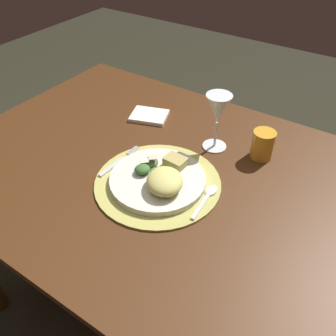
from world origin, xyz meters
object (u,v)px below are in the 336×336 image
napkin (149,116)px  wine_glass (218,111)px  dining_table (163,202)px  spoon (208,195)px  amber_tumbler (263,145)px  dinner_plate (158,179)px  fork (118,162)px

napkin → wine_glass: size_ratio=0.69×
dining_table → wine_glass: bearing=68.5°
spoon → amber_tumbler: (0.04, 0.24, 0.03)m
amber_tumbler → napkin: bearing=-179.2°
dining_table → spoon: (0.16, -0.03, 0.14)m
amber_tumbler → dining_table: bearing=-134.5°
dinner_plate → wine_glass: wine_glass is taller
wine_glass → napkin: bearing=174.1°
dining_table → spoon: bearing=-10.2°
fork → amber_tumbler: size_ratio=1.93×
dinner_plate → wine_glass: size_ratio=1.47×
fork → wine_glass: wine_glass is taller
dinner_plate → fork: dinner_plate is taller
fork → napkin: bearing=106.5°
napkin → spoon: bearing=-33.2°
dining_table → napkin: (-0.20, 0.21, 0.14)m
dinner_plate → wine_glass: bearing=78.6°
fork → spoon: spoon is taller
napkin → amber_tumbler: size_ratio=1.41×
dinner_plate → spoon: (0.14, 0.03, -0.01)m
wine_glass → dining_table: bearing=-111.5°
wine_glass → amber_tumbler: (0.14, 0.03, -0.08)m
spoon → napkin: bearing=146.8°
dining_table → fork: size_ratio=7.71×
dinner_plate → fork: size_ratio=1.56×
dining_table → fork: fork is taller
napkin → dinner_plate: bearing=-50.2°
fork → wine_glass: (0.19, 0.23, 0.12)m
spoon → dinner_plate: bearing=-168.8°
fork → napkin: napkin is taller
napkin → amber_tumbler: (0.40, 0.01, 0.04)m
fork → amber_tumbler: (0.33, 0.26, 0.03)m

